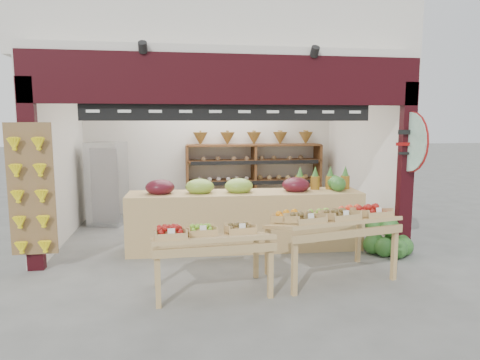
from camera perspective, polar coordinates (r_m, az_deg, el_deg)
name	(u,v)px	position (r m, az deg, el deg)	size (l,w,h in m)	color
ground	(223,241)	(7.53, -2.26, -8.07)	(60.00, 60.00, 0.00)	slate
shop_structure	(213,27)	(9.04, -3.64, 19.68)	(6.36, 5.12, 5.40)	silver
banana_board	(31,192)	(6.39, -26.13, -1.49)	(0.60, 0.15, 1.80)	brown
gift_sign	(410,142)	(7.03, 21.78, 4.73)	(0.04, 0.93, 0.92)	silver
back_shelving	(254,164)	(9.36, 1.86, 2.17)	(2.96, 0.48, 1.83)	brown
refrigerator	(107,184)	(8.94, -17.27, -0.45)	(0.64, 0.64, 1.66)	#AEB1B5
cardboard_stack	(169,224)	(7.75, -9.51, -5.81)	(0.99, 0.71, 0.68)	beige
mid_counter	(244,218)	(6.95, 0.59, -5.07)	(3.77, 0.88, 1.16)	tan
display_table_left	(203,236)	(5.23, -5.02, -7.40)	(1.46, 0.88, 0.92)	tan
display_table_right	(331,219)	(5.76, 12.01, -5.08)	(1.73, 1.19, 1.01)	tan
watermelon_pile	(388,240)	(7.16, 19.10, -7.60)	(0.78, 0.75, 0.57)	#194C19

